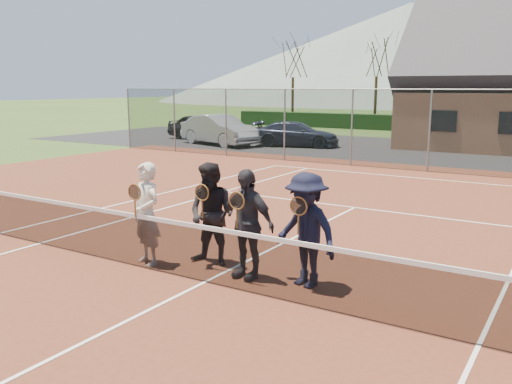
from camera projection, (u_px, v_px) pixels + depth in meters
ground at (464, 154)px, 25.33m from camera, size 220.00×220.00×0.00m
court_surface at (205, 283)px, 8.64m from camera, size 30.00×30.00×0.02m
tarmac_carpark at (381, 149)px, 27.39m from camera, size 40.00×12.00×0.01m
hedge_row at (502, 126)px, 35.23m from camera, size 40.00×1.20×1.10m
hill_west at (409, 54)px, 99.10m from camera, size 110.00×110.00×18.00m
car_a at (202, 127)px, 32.14m from camera, size 4.48×2.03×1.49m
car_b at (219, 130)px, 29.08m from camera, size 5.17×2.97×1.61m
car_c at (296, 134)px, 28.37m from camera, size 4.80×2.90×1.30m
court_markings at (205, 282)px, 8.64m from camera, size 11.03×23.83×0.01m
tennis_net at (204, 251)px, 8.54m from camera, size 11.68×0.08×1.10m
perimeter_fence at (430, 131)px, 19.61m from camera, size 30.07×0.07×3.02m
tree_a at (293, 52)px, 43.34m from camera, size 3.20×3.20×7.77m
tree_b at (378, 49)px, 39.72m from camera, size 3.20×3.20×7.77m
player_a at (147, 214)px, 9.41m from camera, size 0.75×0.60×1.80m
player_b at (212, 214)px, 9.38m from camera, size 0.92×0.74×1.80m
player_c at (246, 224)px, 8.72m from camera, size 1.09×0.55×1.80m
player_d at (306, 230)px, 8.35m from camera, size 1.30×0.97×1.80m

